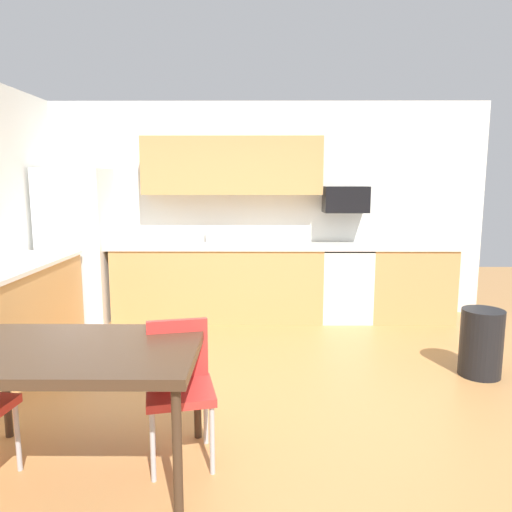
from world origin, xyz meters
TOP-DOWN VIEW (x-y plane):
  - ground_plane at (0.00, 0.00)m, footprint 12.00×12.00m
  - wall_back at (0.00, 2.65)m, footprint 5.80×0.10m
  - cabinet_run_back at (-0.48, 2.30)m, footprint 2.55×0.60m
  - cabinet_run_back_right at (1.90, 2.30)m, footprint 1.00×0.60m
  - cabinet_run_left at (-2.30, 0.80)m, footprint 0.60×2.00m
  - countertop_back at (0.00, 2.30)m, footprint 4.80×0.64m
  - countertop_left at (-2.30, 0.80)m, footprint 0.64×2.00m
  - upper_cabinets_back at (-0.30, 2.43)m, footprint 2.20×0.34m
  - refrigerator at (-2.18, 2.22)m, footprint 0.76×0.70m
  - oven_range at (1.10, 2.30)m, footprint 0.60×0.60m
  - microwave at (1.10, 2.40)m, footprint 0.54×0.36m
  - sink_basin at (-0.63, 2.30)m, footprint 0.48×0.40m
  - sink_faucet at (-0.63, 2.48)m, footprint 0.02×0.02m
  - dining_table at (-1.02, -0.92)m, footprint 1.40×0.90m
  - chair_near_table at (-0.46, -0.75)m, footprint 0.48×0.48m
  - trash_bin at (1.99, 0.52)m, footprint 0.36×0.36m

SIDE VIEW (x-z plane):
  - ground_plane at x=0.00m, z-range 0.00..0.00m
  - trash_bin at x=1.99m, z-range 0.00..0.60m
  - cabinet_run_back at x=-0.48m, z-range 0.00..0.90m
  - cabinet_run_back_right at x=1.90m, z-range 0.00..0.90m
  - cabinet_run_left at x=-2.30m, z-range 0.00..0.90m
  - oven_range at x=1.10m, z-range 0.00..0.91m
  - chair_near_table at x=-0.46m, z-range 0.08..0.93m
  - dining_table at x=-1.02m, z-range 0.32..1.09m
  - sink_basin at x=-0.63m, z-range 0.81..0.95m
  - countertop_back at x=0.00m, z-range 0.90..0.94m
  - countertop_left at x=-2.30m, z-range 0.90..0.94m
  - refrigerator at x=-2.18m, z-range 0.00..1.86m
  - sink_faucet at x=-0.63m, z-range 0.92..1.16m
  - wall_back at x=0.00m, z-range 0.00..2.70m
  - microwave at x=1.10m, z-range 1.33..1.65m
  - upper_cabinets_back at x=-0.30m, z-range 1.55..2.25m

